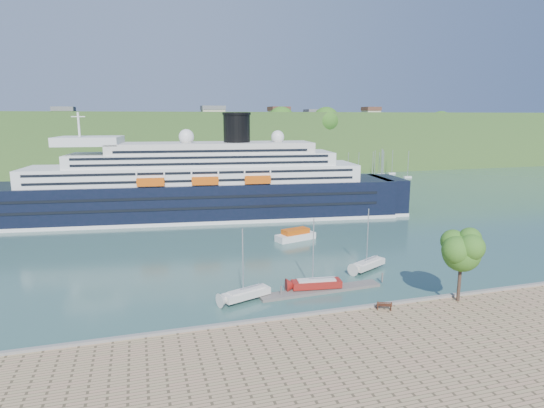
% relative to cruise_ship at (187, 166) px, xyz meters
% --- Properties ---
extents(ground, '(400.00, 400.00, 0.00)m').
position_rel_cruise_ship_xyz_m(ground, '(9.38, -56.56, -11.65)').
color(ground, '#315853').
rests_on(ground, ground).
extents(far_hillside, '(400.00, 50.00, 24.00)m').
position_rel_cruise_ship_xyz_m(far_hillside, '(9.38, 88.44, 0.35)').
color(far_hillside, '#2F5923').
rests_on(far_hillside, ground).
extents(quay_coping, '(220.00, 0.50, 0.30)m').
position_rel_cruise_ship_xyz_m(quay_coping, '(9.38, -56.76, -10.50)').
color(quay_coping, slate).
rests_on(quay_coping, promenade).
extents(cruise_ship, '(104.83, 27.82, 23.30)m').
position_rel_cruise_ship_xyz_m(cruise_ship, '(0.00, 0.00, 0.00)').
color(cruise_ship, black).
rests_on(cruise_ship, ground).
extents(park_bench, '(1.89, 1.37, 1.12)m').
position_rel_cruise_ship_xyz_m(park_bench, '(15.32, -57.84, -10.09)').
color(park_bench, '#401E12').
rests_on(park_bench, promenade).
extents(promenade_tree, '(5.75, 5.75, 9.52)m').
position_rel_cruise_ship_xyz_m(promenade_tree, '(24.95, -58.06, -5.89)').
color(promenade_tree, '#2B6219').
rests_on(promenade_tree, promenade).
extents(floating_pontoon, '(16.59, 2.81, 0.37)m').
position_rel_cruise_ship_xyz_m(floating_pontoon, '(11.55, -48.55, -11.47)').
color(floating_pontoon, '#66605A').
rests_on(floating_pontoon, ground).
extents(sailboat_white_near, '(7.03, 4.05, 8.77)m').
position_rel_cruise_ship_xyz_m(sailboat_white_near, '(1.64, -48.65, -7.26)').
color(sailboat_white_near, silver).
rests_on(sailboat_white_near, ground).
extents(sailboat_red, '(7.34, 2.86, 9.23)m').
position_rel_cruise_ship_xyz_m(sailboat_red, '(11.11, -48.05, -7.03)').
color(sailboat_red, maroon).
rests_on(sailboat_red, ground).
extents(sailboat_white_far, '(6.99, 4.88, 8.90)m').
position_rel_cruise_ship_xyz_m(sailboat_white_far, '(21.52, -42.66, -7.20)').
color(sailboat_white_far, silver).
rests_on(sailboat_white_far, ground).
extents(tender_launch, '(8.01, 4.56, 2.10)m').
position_rel_cruise_ship_xyz_m(tender_launch, '(16.73, -23.90, -10.60)').
color(tender_launch, '#CD4F0C').
rests_on(tender_launch, ground).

